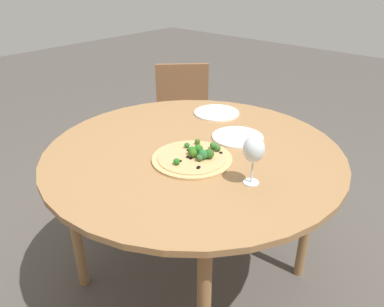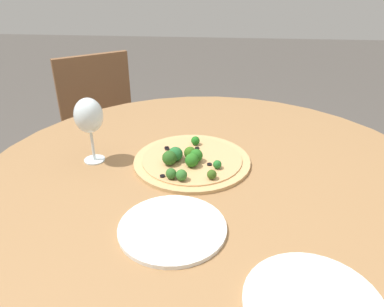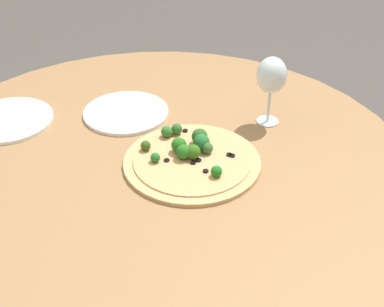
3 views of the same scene
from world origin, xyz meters
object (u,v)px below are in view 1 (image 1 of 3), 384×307
Objects in this scene: wine_glass at (254,150)px; pizza at (194,157)px; plate_near at (217,113)px; chair_2 at (183,123)px; plate_far at (238,137)px.

pizza is at bearing -89.26° from wine_glass.
plate_near is (-0.48, -0.54, -0.13)m from wine_glass.
pizza reaches higher than plate_near.
chair_2 is 1.42m from wine_glass.
chair_2 is 1.01m from plate_far.
chair_2 is 3.63× the size of plate_far.
plate_near is at bearing -124.11° from plate_far.
wine_glass is at bearing -81.54° from chair_2.
pizza is 0.30m from plate_far.
chair_2 reaches higher than plate_near.
plate_near is at bearing -131.46° from wine_glass.
plate_near is at bearing -75.56° from chair_2.
chair_2 is at bearing -126.22° from wine_glass.
plate_near is 1.02× the size of plate_far.
plate_far is at bearing -137.44° from wine_glass.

